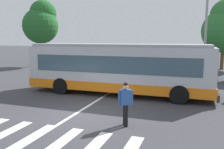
{
  "coord_description": "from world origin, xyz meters",
  "views": [
    {
      "loc": [
        4.76,
        -9.74,
        3.4
      ],
      "look_at": [
        0.1,
        3.57,
        1.3
      ],
      "focal_mm": 39.22,
      "sensor_mm": 36.0,
      "label": 1
    }
  ],
  "objects_px": {
    "parked_car_charcoal": "(172,67)",
    "background_tree_left": "(41,22)",
    "parked_car_teal": "(205,69)",
    "pedestrian_crossing_street": "(126,102)",
    "parked_car_white": "(118,65)",
    "parked_car_red": "(92,64)",
    "twin_arm_street_lamp": "(207,5)",
    "parked_car_black": "(142,66)",
    "city_transit_bus": "(118,68)"
  },
  "relations": [
    {
      "from": "city_transit_bus",
      "to": "twin_arm_street_lamp",
      "type": "height_order",
      "value": "twin_arm_street_lamp"
    },
    {
      "from": "city_transit_bus",
      "to": "parked_car_charcoal",
      "type": "bearing_deg",
      "value": 75.66
    },
    {
      "from": "pedestrian_crossing_street",
      "to": "twin_arm_street_lamp",
      "type": "relative_size",
      "value": 0.17
    },
    {
      "from": "parked_car_red",
      "to": "twin_arm_street_lamp",
      "type": "distance_m",
      "value": 12.04
    },
    {
      "from": "city_transit_bus",
      "to": "twin_arm_street_lamp",
      "type": "bearing_deg",
      "value": 58.39
    },
    {
      "from": "parked_car_charcoal",
      "to": "background_tree_left",
      "type": "relative_size",
      "value": 0.57
    },
    {
      "from": "twin_arm_street_lamp",
      "to": "background_tree_left",
      "type": "relative_size",
      "value": 1.27
    },
    {
      "from": "city_transit_bus",
      "to": "pedestrian_crossing_street",
      "type": "xyz_separation_m",
      "value": [
        1.95,
        -5.16,
        -0.62
      ]
    },
    {
      "from": "city_transit_bus",
      "to": "twin_arm_street_lamp",
      "type": "relative_size",
      "value": 1.12
    },
    {
      "from": "pedestrian_crossing_street",
      "to": "parked_car_white",
      "type": "height_order",
      "value": "pedestrian_crossing_street"
    },
    {
      "from": "city_transit_bus",
      "to": "parked_car_teal",
      "type": "distance_m",
      "value": 10.01
    },
    {
      "from": "city_transit_bus",
      "to": "background_tree_left",
      "type": "height_order",
      "value": "background_tree_left"
    },
    {
      "from": "city_transit_bus",
      "to": "pedestrian_crossing_street",
      "type": "bearing_deg",
      "value": -69.28
    },
    {
      "from": "pedestrian_crossing_street",
      "to": "parked_car_red",
      "type": "height_order",
      "value": "pedestrian_crossing_street"
    },
    {
      "from": "parked_car_white",
      "to": "pedestrian_crossing_street",
      "type": "bearing_deg",
      "value": -71.02
    },
    {
      "from": "parked_car_charcoal",
      "to": "city_transit_bus",
      "type": "bearing_deg",
      "value": -104.34
    },
    {
      "from": "parked_car_red",
      "to": "background_tree_left",
      "type": "relative_size",
      "value": 0.58
    },
    {
      "from": "city_transit_bus",
      "to": "parked_car_black",
      "type": "relative_size",
      "value": 2.44
    },
    {
      "from": "parked_car_white",
      "to": "parked_car_teal",
      "type": "bearing_deg",
      "value": -4.56
    },
    {
      "from": "twin_arm_street_lamp",
      "to": "background_tree_left",
      "type": "bearing_deg",
      "value": 170.44
    },
    {
      "from": "parked_car_white",
      "to": "twin_arm_street_lamp",
      "type": "bearing_deg",
      "value": -7.14
    },
    {
      "from": "parked_car_charcoal",
      "to": "twin_arm_street_lamp",
      "type": "xyz_separation_m",
      "value": [
        2.71,
        -0.92,
        5.3
      ]
    },
    {
      "from": "pedestrian_crossing_street",
      "to": "city_transit_bus",
      "type": "bearing_deg",
      "value": 110.72
    },
    {
      "from": "parked_car_red",
      "to": "parked_car_black",
      "type": "bearing_deg",
      "value": -3.73
    },
    {
      "from": "parked_car_white",
      "to": "parked_car_teal",
      "type": "xyz_separation_m",
      "value": [
        8.12,
        -0.65,
        0.0
      ]
    },
    {
      "from": "parked_car_white",
      "to": "parked_car_teal",
      "type": "distance_m",
      "value": 8.15
    },
    {
      "from": "parked_car_white",
      "to": "parked_car_charcoal",
      "type": "height_order",
      "value": "same"
    },
    {
      "from": "parked_car_red",
      "to": "parked_car_teal",
      "type": "relative_size",
      "value": 1.02
    },
    {
      "from": "parked_car_teal",
      "to": "twin_arm_street_lamp",
      "type": "relative_size",
      "value": 0.45
    },
    {
      "from": "twin_arm_street_lamp",
      "to": "parked_car_white",
      "type": "bearing_deg",
      "value": 172.86
    },
    {
      "from": "parked_car_teal",
      "to": "pedestrian_crossing_street",
      "type": "bearing_deg",
      "value": -103.05
    },
    {
      "from": "parked_car_red",
      "to": "parked_car_charcoal",
      "type": "relative_size",
      "value": 1.02
    },
    {
      "from": "city_transit_bus",
      "to": "parked_car_black",
      "type": "distance_m",
      "value": 8.56
    },
    {
      "from": "city_transit_bus",
      "to": "parked_car_white",
      "type": "relative_size",
      "value": 2.49
    },
    {
      "from": "parked_car_charcoal",
      "to": "parked_car_black",
      "type": "bearing_deg",
      "value": -167.49
    },
    {
      "from": "parked_car_charcoal",
      "to": "twin_arm_street_lamp",
      "type": "bearing_deg",
      "value": -18.73
    },
    {
      "from": "pedestrian_crossing_street",
      "to": "parked_car_white",
      "type": "distance_m",
      "value": 15.2
    },
    {
      "from": "parked_car_black",
      "to": "parked_car_charcoal",
      "type": "distance_m",
      "value": 2.81
    },
    {
      "from": "parked_car_teal",
      "to": "parked_car_white",
      "type": "bearing_deg",
      "value": 175.44
    },
    {
      "from": "city_transit_bus",
      "to": "background_tree_left",
      "type": "relative_size",
      "value": 1.42
    },
    {
      "from": "parked_car_white",
      "to": "twin_arm_street_lamp",
      "type": "height_order",
      "value": "twin_arm_street_lamp"
    },
    {
      "from": "pedestrian_crossing_street",
      "to": "parked_car_black",
      "type": "height_order",
      "value": "pedestrian_crossing_street"
    },
    {
      "from": "parked_car_white",
      "to": "parked_car_charcoal",
      "type": "xyz_separation_m",
      "value": [
        5.32,
        -0.09,
        0.0
      ]
    },
    {
      "from": "parked_car_red",
      "to": "parked_car_white",
      "type": "bearing_deg",
      "value": 7.19
    },
    {
      "from": "parked_car_red",
      "to": "parked_car_teal",
      "type": "distance_m",
      "value": 10.88
    },
    {
      "from": "pedestrian_crossing_street",
      "to": "parked_car_black",
      "type": "xyz_separation_m",
      "value": [
        -2.37,
        13.67,
        -0.2
      ]
    },
    {
      "from": "parked_car_red",
      "to": "twin_arm_street_lamp",
      "type": "height_order",
      "value": "twin_arm_street_lamp"
    },
    {
      "from": "parked_car_charcoal",
      "to": "pedestrian_crossing_street",
      "type": "bearing_deg",
      "value": -91.52
    },
    {
      "from": "parked_car_red",
      "to": "parked_car_charcoal",
      "type": "xyz_separation_m",
      "value": [
        8.07,
        0.26,
        0.0
      ]
    },
    {
      "from": "parked_car_teal",
      "to": "parked_car_red",
      "type": "bearing_deg",
      "value": 178.42
    }
  ]
}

